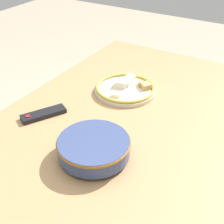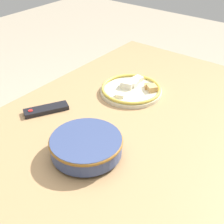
% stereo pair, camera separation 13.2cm
% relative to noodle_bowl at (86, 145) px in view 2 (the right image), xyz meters
% --- Properties ---
extents(dining_table, '(1.53, 1.05, 0.78)m').
position_rel_noodle_bowl_xyz_m(dining_table, '(0.30, 0.01, -0.12)').
color(dining_table, tan).
rests_on(dining_table, ground_plane).
extents(noodle_bowl, '(0.27, 0.27, 0.08)m').
position_rel_noodle_bowl_xyz_m(noodle_bowl, '(0.00, 0.00, 0.00)').
color(noodle_bowl, '#384775').
rests_on(noodle_bowl, dining_table).
extents(food_plate, '(0.30, 0.30, 0.05)m').
position_rel_noodle_bowl_xyz_m(food_plate, '(0.48, 0.13, -0.03)').
color(food_plate, beige).
rests_on(food_plate, dining_table).
extents(tv_remote, '(0.20, 0.15, 0.02)m').
position_rel_noodle_bowl_xyz_m(tv_remote, '(0.11, 0.34, -0.04)').
color(tv_remote, black).
rests_on(tv_remote, dining_table).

